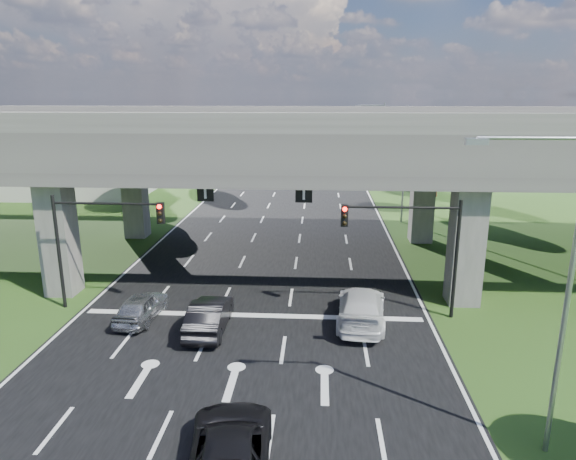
# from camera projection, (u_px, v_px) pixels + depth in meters

# --- Properties ---
(ground) EXTENTS (160.00, 160.00, 0.00)m
(ground) POSITION_uv_depth(u_px,v_px,m) (242.00, 349.00, 22.55)
(ground) COLOR #263F14
(ground) RESTS_ON ground
(road) EXTENTS (18.00, 120.00, 0.03)m
(road) POSITION_uv_depth(u_px,v_px,m) (266.00, 273.00, 32.20)
(road) COLOR black
(road) RESTS_ON ground
(overpass) EXTENTS (80.00, 15.00, 10.00)m
(overpass) POSITION_uv_depth(u_px,v_px,m) (268.00, 143.00, 32.11)
(overpass) COLOR #373532
(overpass) RESTS_ON ground
(warehouse) EXTENTS (20.00, 10.00, 4.00)m
(warehouse) POSITION_uv_depth(u_px,v_px,m) (58.00, 176.00, 57.38)
(warehouse) COLOR #9E9E99
(warehouse) RESTS_ON ground
(signal_right) EXTENTS (5.76, 0.54, 6.00)m
(signal_right) POSITION_uv_depth(u_px,v_px,m) (413.00, 236.00, 24.82)
(signal_right) COLOR black
(signal_right) RESTS_ON ground
(signal_left) EXTENTS (5.76, 0.54, 6.00)m
(signal_left) POSITION_uv_depth(u_px,v_px,m) (98.00, 231.00, 25.76)
(signal_left) COLOR black
(signal_left) RESTS_ON ground
(streetlight_near) EXTENTS (3.38, 0.25, 10.00)m
(streetlight_near) POSITION_uv_depth(u_px,v_px,m) (557.00, 274.00, 14.67)
(streetlight_near) COLOR gray
(streetlight_near) RESTS_ON ground
(streetlight_far) EXTENTS (3.38, 0.25, 10.00)m
(streetlight_far) POSITION_uv_depth(u_px,v_px,m) (400.00, 155.00, 43.62)
(streetlight_far) COLOR gray
(streetlight_far) RESTS_ON ground
(streetlight_beyond) EXTENTS (3.38, 0.25, 10.00)m
(streetlight_beyond) POSITION_uv_depth(u_px,v_px,m) (379.00, 139.00, 59.06)
(streetlight_beyond) COLOR gray
(streetlight_beyond) RESTS_ON ground
(tree_left_near) EXTENTS (4.50, 4.50, 7.80)m
(tree_left_near) POSITION_uv_depth(u_px,v_px,m) (133.00, 162.00, 47.26)
(tree_left_near) COLOR black
(tree_left_near) RESTS_ON ground
(tree_left_mid) EXTENTS (3.91, 3.90, 6.76)m
(tree_left_mid) POSITION_uv_depth(u_px,v_px,m) (132.00, 158.00, 55.32)
(tree_left_mid) COLOR black
(tree_left_mid) RESTS_ON ground
(tree_left_far) EXTENTS (4.80, 4.80, 8.32)m
(tree_left_far) POSITION_uv_depth(u_px,v_px,m) (187.00, 143.00, 62.55)
(tree_left_far) COLOR black
(tree_left_far) RESTS_ON ground
(tree_right_near) EXTENTS (4.20, 4.20, 7.28)m
(tree_right_near) POSITION_uv_depth(u_px,v_px,m) (425.00, 165.00, 47.65)
(tree_right_near) COLOR black
(tree_right_near) RESTS_ON ground
(tree_right_mid) EXTENTS (3.91, 3.90, 6.76)m
(tree_right_mid) POSITION_uv_depth(u_px,v_px,m) (438.00, 159.00, 55.27)
(tree_right_mid) COLOR black
(tree_right_mid) RESTS_ON ground
(tree_right_far) EXTENTS (4.50, 4.50, 7.80)m
(tree_right_far) POSITION_uv_depth(u_px,v_px,m) (391.00, 145.00, 63.06)
(tree_right_far) COLOR black
(tree_right_far) RESTS_ON ground
(car_silver) EXTENTS (1.92, 4.11, 1.36)m
(car_silver) POSITION_uv_depth(u_px,v_px,m) (142.00, 307.00, 25.28)
(car_silver) COLOR #9E9FA5
(car_silver) RESTS_ON road
(car_dark) EXTENTS (1.67, 4.62, 1.51)m
(car_dark) POSITION_uv_depth(u_px,v_px,m) (209.00, 316.00, 24.07)
(car_dark) COLOR black
(car_dark) RESTS_ON road
(car_white) EXTENTS (2.74, 5.72, 1.61)m
(car_white) POSITION_uv_depth(u_px,v_px,m) (361.00, 307.00, 24.91)
(car_white) COLOR silver
(car_white) RESTS_ON road
(car_trailing) EXTENTS (2.94, 5.49, 1.47)m
(car_trailing) POSITION_uv_depth(u_px,v_px,m) (230.00, 450.00, 14.98)
(car_trailing) COLOR black
(car_trailing) RESTS_ON road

